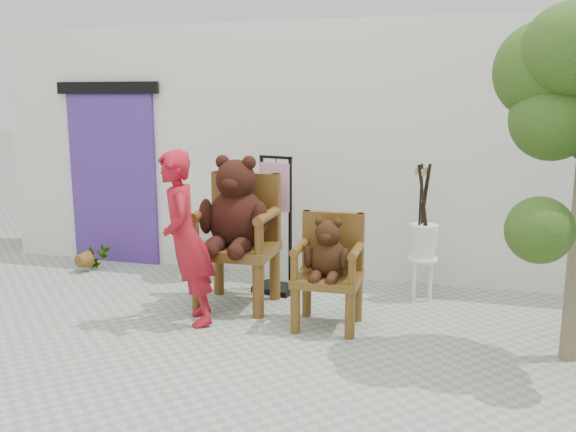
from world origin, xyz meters
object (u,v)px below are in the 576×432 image
(chair_big, at_px, (237,220))
(chair_small, at_px, (329,260))
(cafe_table, at_px, (196,241))
(display_stand, at_px, (276,240))
(stool_bucket, at_px, (423,240))
(person, at_px, (186,239))

(chair_big, distance_m, chair_small, 1.12)
(chair_big, distance_m, cafe_table, 1.25)
(display_stand, bearing_deg, chair_big, -101.78)
(chair_small, height_order, cafe_table, chair_small)
(cafe_table, distance_m, display_stand, 1.14)
(chair_small, bearing_deg, chair_big, 161.34)
(display_stand, relative_size, stool_bucket, 1.04)
(chair_big, height_order, person, person)
(chair_small, distance_m, display_stand, 1.16)
(cafe_table, height_order, stool_bucket, stool_bucket)
(cafe_table, xyz_separation_m, display_stand, (1.08, -0.30, 0.14))
(cafe_table, distance_m, stool_bucket, 2.68)
(chair_small, bearing_deg, person, -167.23)
(chair_small, height_order, display_stand, display_stand)
(cafe_table, bearing_deg, display_stand, -15.70)
(display_stand, height_order, stool_bucket, display_stand)
(cafe_table, xyz_separation_m, stool_bucket, (2.67, -0.14, 0.20))
(cafe_table, bearing_deg, chair_small, -32.31)
(stool_bucket, bearing_deg, person, -147.95)
(person, bearing_deg, stool_bucket, 93.98)
(chair_big, xyz_separation_m, stool_bucket, (1.84, 0.68, -0.26))
(chair_big, distance_m, display_stand, 0.66)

